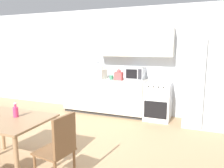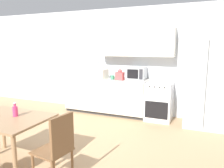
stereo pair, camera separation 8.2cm
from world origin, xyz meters
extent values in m
plane|color=tan|center=(0.00, 0.00, 0.00)|extent=(12.00, 12.00, 0.00)
cube|color=silver|center=(0.00, 2.39, 1.35)|extent=(12.00, 0.06, 2.70)
cube|color=silver|center=(-1.00, 2.35, 1.70)|extent=(0.77, 0.04, 0.77)
cube|color=beige|center=(0.38, 2.20, 1.82)|extent=(1.87, 0.32, 0.67)
cube|color=#333333|center=(-0.37, 2.08, 0.04)|extent=(2.16, 0.56, 0.08)
cube|color=beige|center=(-0.37, 2.05, 0.49)|extent=(2.16, 0.62, 0.81)
cube|color=beige|center=(-1.09, 1.73, 0.49)|extent=(0.70, 0.01, 0.79)
cube|color=beige|center=(-0.37, 1.73, 0.49)|extent=(0.70, 0.01, 0.79)
cube|color=beige|center=(0.35, 1.73, 0.49)|extent=(0.70, 0.01, 0.79)
cube|color=beige|center=(-0.37, 2.05, 0.91)|extent=(2.18, 0.64, 0.03)
cube|color=white|center=(1.01, 2.04, 0.45)|extent=(0.60, 0.62, 0.89)
cube|color=black|center=(1.01, 1.73, 0.31)|extent=(0.52, 0.01, 0.39)
cylinder|color=#262626|center=(0.85, 1.72, 0.84)|extent=(0.03, 0.02, 0.03)
cylinder|color=#262626|center=(0.95, 1.72, 0.84)|extent=(0.03, 0.02, 0.03)
cylinder|color=#262626|center=(1.07, 1.72, 0.84)|extent=(0.03, 0.02, 0.03)
cylinder|color=#262626|center=(1.18, 1.72, 0.84)|extent=(0.03, 0.02, 0.03)
cube|color=silver|center=(2.01, 1.99, 0.94)|extent=(0.82, 0.73, 1.88)
cube|color=#3F3F3F|center=(2.01, 1.62, 0.94)|extent=(0.01, 0.01, 1.82)
cylinder|color=silver|center=(1.96, 1.59, 0.98)|extent=(0.02, 0.02, 1.03)
cylinder|color=silver|center=(2.06, 1.59, 0.98)|extent=(0.02, 0.02, 1.03)
cube|color=#B7BABC|center=(-1.00, 2.05, 0.93)|extent=(0.72, 0.42, 0.02)
cylinder|color=silver|center=(-1.00, 2.22, 1.04)|extent=(0.02, 0.02, 0.21)
cylinder|color=silver|center=(-1.00, 2.15, 1.14)|extent=(0.02, 0.14, 0.02)
cube|color=#B7BABC|center=(0.43, 2.14, 1.08)|extent=(0.43, 0.37, 0.31)
cube|color=black|center=(0.37, 1.95, 1.08)|extent=(0.27, 0.01, 0.22)
cube|color=#2D2D33|center=(0.58, 1.95, 1.08)|extent=(0.09, 0.01, 0.25)
cylinder|color=#3F8C66|center=(-0.13, 1.90, 0.97)|extent=(0.09, 0.09, 0.10)
torus|color=#3F8C66|center=(-0.05, 1.90, 0.98)|extent=(0.02, 0.08, 0.08)
cube|color=silver|center=(-0.44, 1.92, 1.04)|extent=(0.33, 0.30, 0.24)
sphere|color=silver|center=(-0.44, 1.92, 1.20)|extent=(0.18, 0.18, 0.15)
cube|color=#D14C4C|center=(0.08, 1.87, 1.02)|extent=(0.19, 0.17, 0.19)
sphere|color=#D14C4C|center=(0.08, 1.87, 1.14)|extent=(0.11, 0.11, 0.11)
cube|color=#997551|center=(-0.61, -0.88, 0.72)|extent=(1.18, 0.87, 0.03)
cylinder|color=#997551|center=(-0.08, -1.25, 0.35)|extent=(0.06, 0.06, 0.70)
cylinder|color=#997551|center=(-1.14, -0.51, 0.35)|extent=(0.06, 0.06, 0.70)
cylinder|color=#997551|center=(-0.08, -0.51, 0.35)|extent=(0.06, 0.06, 0.70)
cube|color=brown|center=(0.26, -0.98, 0.44)|extent=(0.45, 0.45, 0.02)
cube|color=brown|center=(0.44, -1.00, 0.69)|extent=(0.09, 0.37, 0.48)
cylinder|color=brown|center=(0.11, -0.79, 0.21)|extent=(0.03, 0.03, 0.43)
cylinder|color=brown|center=(0.45, -0.83, 0.21)|extent=(0.03, 0.03, 0.43)
cylinder|color=#DB386B|center=(-0.52, -0.79, 0.80)|extent=(0.07, 0.07, 0.14)
cylinder|color=#DB386B|center=(-0.52, -0.79, 0.90)|extent=(0.03, 0.03, 0.05)
cylinder|color=white|center=(-0.52, -0.79, 0.93)|extent=(0.04, 0.04, 0.02)
camera|label=1|loc=(1.86, -3.07, 1.72)|focal=35.00mm
camera|label=2|loc=(1.93, -3.04, 1.72)|focal=35.00mm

